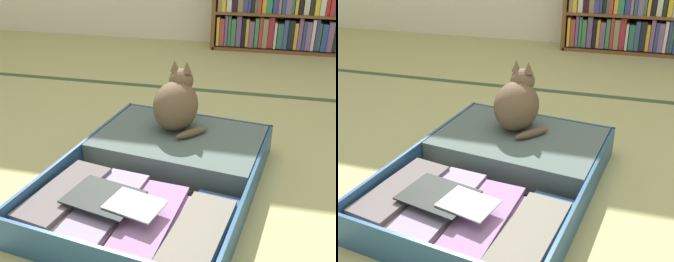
% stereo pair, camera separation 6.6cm
% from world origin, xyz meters
% --- Properties ---
extents(ground_plane, '(10.00, 10.00, 0.00)m').
position_xyz_m(ground_plane, '(0.00, 0.00, 0.00)').
color(ground_plane, tan).
extents(tatami_border, '(4.80, 0.05, 0.00)m').
position_xyz_m(tatami_border, '(0.00, 1.19, 0.00)').
color(tatami_border, '#394E33').
rests_on(tatami_border, ground_plane).
extents(open_suitcase, '(0.81, 1.03, 0.13)m').
position_xyz_m(open_suitcase, '(-0.07, 0.15, 0.05)').
color(open_suitcase, navy).
rests_on(open_suitcase, ground_plane).
extents(black_cat, '(0.26, 0.25, 0.28)m').
position_xyz_m(black_cat, '(-0.07, 0.39, 0.23)').
color(black_cat, brown).
rests_on(black_cat, open_suitcase).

